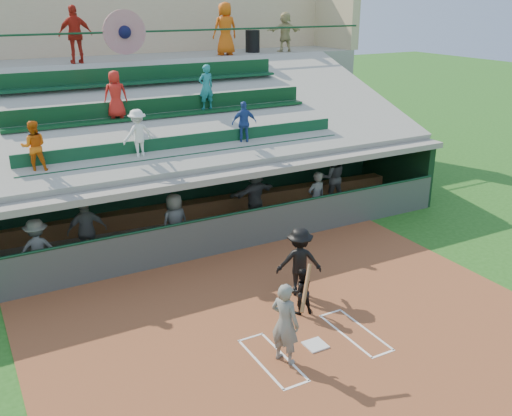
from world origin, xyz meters
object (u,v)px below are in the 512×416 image
home_plate (315,345)px  catcher (301,291)px  batter_at_plate (285,323)px  trash_bin (253,41)px

home_plate → catcher: (0.44, 1.25, 0.53)m
home_plate → batter_at_plate: batter_at_plate is taller
batter_at_plate → trash_bin: 15.31m
home_plate → trash_bin: (5.63, 13.12, 5.00)m
batter_at_plate → trash_bin: size_ratio=2.23×
home_plate → catcher: 1.43m
batter_at_plate → catcher: 1.89m
catcher → trash_bin: trash_bin is taller
catcher → trash_bin: size_ratio=1.25×
batter_at_plate → trash_bin: trash_bin is taller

